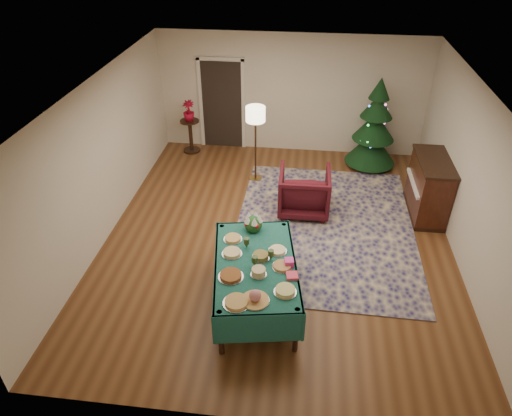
# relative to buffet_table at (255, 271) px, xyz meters

# --- Properties ---
(room_shell) EXTENTS (7.00, 7.00, 7.00)m
(room_shell) POSITION_rel_buffet_table_xyz_m (0.20, 1.65, 0.73)
(room_shell) COLOR #593319
(room_shell) RESTS_ON ground
(doorway) EXTENTS (1.08, 0.04, 2.16)m
(doorway) POSITION_rel_buffet_table_xyz_m (-1.40, 5.13, 0.48)
(doorway) COLOR black
(doorway) RESTS_ON ground
(rug) EXTENTS (3.26, 4.25, 0.02)m
(rug) POSITION_rel_buffet_table_xyz_m (1.03, 2.04, -0.61)
(rug) COLOR #17144E
(rug) RESTS_ON ground
(buffet_table) EXTENTS (1.47, 2.15, 0.77)m
(buffet_table) POSITION_rel_buffet_table_xyz_m (0.00, 0.00, 0.00)
(buffet_table) COLOR black
(buffet_table) RESTS_ON ground
(platter_0) EXTENTS (0.35, 0.35, 0.05)m
(platter_0) POSITION_rel_buffet_table_xyz_m (-0.14, -0.80, 0.18)
(platter_0) COLOR silver
(platter_0) RESTS_ON buffet_table
(platter_1) EXTENTS (0.36, 0.36, 0.17)m
(platter_1) POSITION_rel_buffet_table_xyz_m (0.09, -0.73, 0.22)
(platter_1) COLOR silver
(platter_1) RESTS_ON buffet_table
(platter_2) EXTENTS (0.30, 0.30, 0.06)m
(platter_2) POSITION_rel_buffet_table_xyz_m (0.45, -0.53, 0.18)
(platter_2) COLOR silver
(platter_2) RESTS_ON buffet_table
(platter_3) EXTENTS (0.34, 0.34, 0.05)m
(platter_3) POSITION_rel_buffet_table_xyz_m (-0.29, -0.33, 0.18)
(platter_3) COLOR silver
(platter_3) RESTS_ON buffet_table
(platter_4) EXTENTS (0.22, 0.22, 0.10)m
(platter_4) POSITION_rel_buffet_table_xyz_m (0.07, -0.24, 0.20)
(platter_4) COLOR silver
(platter_4) RESTS_ON buffet_table
(platter_5) EXTENTS (0.29, 0.29, 0.04)m
(platter_5) POSITION_rel_buffet_table_xyz_m (0.38, -0.05, 0.17)
(platter_5) COLOR silver
(platter_5) RESTS_ON buffet_table
(platter_6) EXTENTS (0.29, 0.29, 0.05)m
(platter_6) POSITION_rel_buffet_table_xyz_m (-0.36, 0.15, 0.18)
(platter_6) COLOR silver
(platter_6) RESTS_ON buffet_table
(platter_7) EXTENTS (0.26, 0.26, 0.07)m
(platter_7) POSITION_rel_buffet_table_xyz_m (0.06, 0.11, 0.19)
(platter_7) COLOR silver
(platter_7) RESTS_ON buffet_table
(platter_8) EXTENTS (0.27, 0.27, 0.04)m
(platter_8) POSITION_rel_buffet_table_xyz_m (0.29, 0.28, 0.17)
(platter_8) COLOR silver
(platter_8) RESTS_ON buffet_table
(platter_9) EXTENTS (0.28, 0.28, 0.04)m
(platter_9) POSITION_rel_buffet_table_xyz_m (-0.40, 0.49, 0.17)
(platter_9) COLOR silver
(platter_9) RESTS_ON buffet_table
(goblet_0) EXTENTS (0.08, 0.08, 0.18)m
(goblet_0) POSITION_rel_buffet_table_xyz_m (-0.16, 0.31, 0.25)
(goblet_0) COLOR #2D471E
(goblet_0) RESTS_ON buffet_table
(goblet_1) EXTENTS (0.08, 0.08, 0.18)m
(goblet_1) POSITION_rel_buffet_table_xyz_m (0.21, 0.08, 0.25)
(goblet_1) COLOR #2D471E
(goblet_1) RESTS_ON buffet_table
(goblet_2) EXTENTS (0.08, 0.08, 0.18)m
(goblet_2) POSITION_rel_buffet_table_xyz_m (-0.00, -0.08, 0.25)
(goblet_2) COLOR #2D471E
(goblet_2) RESTS_ON buffet_table
(napkin_stack) EXTENTS (0.18, 0.18, 0.04)m
(napkin_stack) POSITION_rel_buffet_table_xyz_m (0.52, -0.23, 0.17)
(napkin_stack) COLOR #F54463
(napkin_stack) RESTS_ON buffet_table
(gift_box) EXTENTS (0.14, 0.14, 0.10)m
(gift_box) POSITION_rel_buffet_table_xyz_m (0.47, 0.00, 0.20)
(gift_box) COLOR #F744B1
(gift_box) RESTS_ON buffet_table
(centerpiece) EXTENTS (0.28, 0.28, 0.32)m
(centerpiece) POSITION_rel_buffet_table_xyz_m (-0.12, 0.76, 0.29)
(centerpiece) COLOR #1E4C1E
(centerpiece) RESTS_ON buffet_table
(armchair) EXTENTS (0.95, 0.89, 0.96)m
(armchair) POSITION_rel_buffet_table_xyz_m (0.62, 2.52, -0.14)
(armchair) COLOR #430E16
(armchair) RESTS_ON ground
(floor_lamp) EXTENTS (0.39, 0.39, 1.62)m
(floor_lamp) POSITION_rel_buffet_table_xyz_m (-0.44, 3.63, 0.76)
(floor_lamp) COLOR #A57F3F
(floor_lamp) RESTS_ON ground
(side_table) EXTENTS (0.44, 0.44, 0.78)m
(side_table) POSITION_rel_buffet_table_xyz_m (-2.11, 4.76, -0.24)
(side_table) COLOR black
(side_table) RESTS_ON ground
(potted_plant) EXTENTS (0.26, 0.47, 0.26)m
(potted_plant) POSITION_rel_buffet_table_xyz_m (-2.11, 4.76, 0.29)
(potted_plant) COLOR #A00B24
(potted_plant) RESTS_ON side_table
(christmas_tree) EXTENTS (1.31, 1.31, 2.01)m
(christmas_tree) POSITION_rel_buffet_table_xyz_m (2.03, 4.55, 0.29)
(christmas_tree) COLOR black
(christmas_tree) RESTS_ON ground
(piano) EXTENTS (0.62, 1.30, 1.13)m
(piano) POSITION_rel_buffet_table_xyz_m (2.91, 2.74, -0.07)
(piano) COLOR black
(piano) RESTS_ON ground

